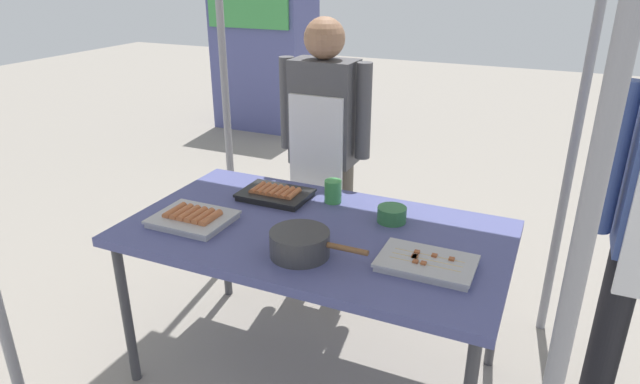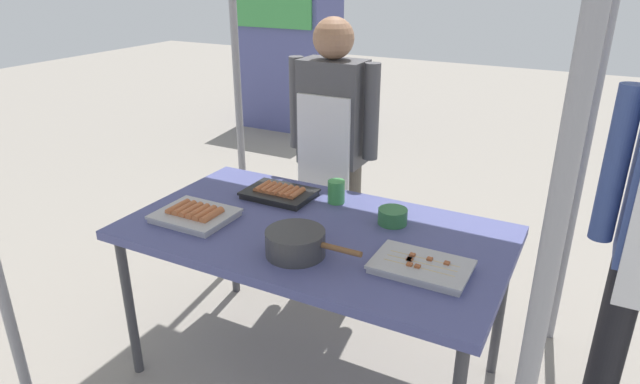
{
  "view_description": "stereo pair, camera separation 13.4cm",
  "coord_description": "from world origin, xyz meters",
  "px_view_note": "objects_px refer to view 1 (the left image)",
  "views": [
    {
      "loc": [
        0.87,
        -1.88,
        1.78
      ],
      "look_at": [
        0.0,
        0.05,
        0.9
      ],
      "focal_mm": 30.73,
      "sensor_mm": 36.0,
      "label": 1
    },
    {
      "loc": [
        0.99,
        -1.82,
        1.78
      ],
      "look_at": [
        0.0,
        0.05,
        0.9
      ],
      "focal_mm": 30.73,
      "sensor_mm": 36.0,
      "label": 2
    }
  ],
  "objects_px": {
    "tray_grilled_sausages": "(275,194)",
    "tray_meat_skewers": "(426,263)",
    "cooking_wok": "(300,243)",
    "stall_table": "(315,240)",
    "vendor_woman": "(324,139)",
    "neighbor_stall_left": "(265,54)",
    "condiment_bowl": "(392,214)",
    "tray_pork_links": "(193,218)",
    "drink_cup_near_edge": "(333,191)"
  },
  "relations": [
    {
      "from": "tray_grilled_sausages",
      "to": "condiment_bowl",
      "type": "relative_size",
      "value": 2.59
    },
    {
      "from": "tray_meat_skewers",
      "to": "neighbor_stall_left",
      "type": "relative_size",
      "value": 0.21
    },
    {
      "from": "cooking_wok",
      "to": "drink_cup_near_edge",
      "type": "bearing_deg",
      "value": 99.29
    },
    {
      "from": "vendor_woman",
      "to": "neighbor_stall_left",
      "type": "xyz_separation_m",
      "value": [
        -2.03,
        2.94,
        -0.07
      ]
    },
    {
      "from": "tray_grilled_sausages",
      "to": "vendor_woman",
      "type": "xyz_separation_m",
      "value": [
        0.04,
        0.49,
        0.14
      ]
    },
    {
      "from": "stall_table",
      "to": "cooking_wok",
      "type": "height_order",
      "value": "cooking_wok"
    },
    {
      "from": "stall_table",
      "to": "vendor_woman",
      "type": "xyz_separation_m",
      "value": [
        -0.27,
        0.71,
        0.21
      ]
    },
    {
      "from": "tray_grilled_sausages",
      "to": "neighbor_stall_left",
      "type": "bearing_deg",
      "value": 120.24
    },
    {
      "from": "cooking_wok",
      "to": "condiment_bowl",
      "type": "relative_size",
      "value": 3.1
    },
    {
      "from": "cooking_wok",
      "to": "tray_meat_skewers",
      "type": "bearing_deg",
      "value": 13.03
    },
    {
      "from": "condiment_bowl",
      "to": "neighbor_stall_left",
      "type": "xyz_separation_m",
      "value": [
        -2.58,
        3.45,
        0.06
      ]
    },
    {
      "from": "tray_pork_links",
      "to": "neighbor_stall_left",
      "type": "bearing_deg",
      "value": 115.32
    },
    {
      "from": "tray_grilled_sausages",
      "to": "vendor_woman",
      "type": "relative_size",
      "value": 0.21
    },
    {
      "from": "stall_table",
      "to": "tray_meat_skewers",
      "type": "relative_size",
      "value": 4.54
    },
    {
      "from": "tray_grilled_sausages",
      "to": "condiment_bowl",
      "type": "distance_m",
      "value": 0.58
    },
    {
      "from": "tray_meat_skewers",
      "to": "vendor_woman",
      "type": "xyz_separation_m",
      "value": [
        -0.78,
        0.83,
        0.14
      ]
    },
    {
      "from": "tray_meat_skewers",
      "to": "cooking_wok",
      "type": "xyz_separation_m",
      "value": [
        -0.46,
        -0.11,
        0.04
      ]
    },
    {
      "from": "condiment_bowl",
      "to": "vendor_woman",
      "type": "distance_m",
      "value": 0.76
    },
    {
      "from": "tray_meat_skewers",
      "to": "drink_cup_near_edge",
      "type": "distance_m",
      "value": 0.69
    },
    {
      "from": "tray_meat_skewers",
      "to": "condiment_bowl",
      "type": "distance_m",
      "value": 0.4
    },
    {
      "from": "tray_meat_skewers",
      "to": "cooking_wok",
      "type": "relative_size",
      "value": 0.9
    },
    {
      "from": "stall_table",
      "to": "tray_grilled_sausages",
      "type": "xyz_separation_m",
      "value": [
        -0.31,
        0.22,
        0.07
      ]
    },
    {
      "from": "cooking_wok",
      "to": "vendor_woman",
      "type": "xyz_separation_m",
      "value": [
        -0.32,
        0.94,
        0.11
      ]
    },
    {
      "from": "stall_table",
      "to": "tray_meat_skewers",
      "type": "xyz_separation_m",
      "value": [
        0.51,
        -0.12,
        0.07
      ]
    },
    {
      "from": "condiment_bowl",
      "to": "vendor_woman",
      "type": "bearing_deg",
      "value": 137.12
    },
    {
      "from": "tray_grilled_sausages",
      "to": "tray_meat_skewers",
      "type": "bearing_deg",
      "value": -22.66
    },
    {
      "from": "tray_pork_links",
      "to": "vendor_woman",
      "type": "height_order",
      "value": "vendor_woman"
    },
    {
      "from": "cooking_wok",
      "to": "neighbor_stall_left",
      "type": "height_order",
      "value": "neighbor_stall_left"
    },
    {
      "from": "tray_grilled_sausages",
      "to": "drink_cup_near_edge",
      "type": "xyz_separation_m",
      "value": [
        0.27,
        0.07,
        0.03
      ]
    },
    {
      "from": "condiment_bowl",
      "to": "vendor_woman",
      "type": "relative_size",
      "value": 0.08
    },
    {
      "from": "stall_table",
      "to": "tray_grilled_sausages",
      "type": "distance_m",
      "value": 0.39
    },
    {
      "from": "tray_meat_skewers",
      "to": "condiment_bowl",
      "type": "height_order",
      "value": "condiment_bowl"
    },
    {
      "from": "tray_grilled_sausages",
      "to": "condiment_bowl",
      "type": "height_order",
      "value": "condiment_bowl"
    },
    {
      "from": "tray_pork_links",
      "to": "drink_cup_near_edge",
      "type": "bearing_deg",
      "value": 44.37
    },
    {
      "from": "stall_table",
      "to": "cooking_wok",
      "type": "relative_size",
      "value": 4.09
    },
    {
      "from": "cooking_wok",
      "to": "vendor_woman",
      "type": "distance_m",
      "value": 1.0
    },
    {
      "from": "condiment_bowl",
      "to": "neighbor_stall_left",
      "type": "relative_size",
      "value": 0.08
    },
    {
      "from": "neighbor_stall_left",
      "to": "cooking_wok",
      "type": "bearing_deg",
      "value": -58.75
    },
    {
      "from": "neighbor_stall_left",
      "to": "drink_cup_near_edge",
      "type": "bearing_deg",
      "value": -55.96
    },
    {
      "from": "tray_meat_skewers",
      "to": "drink_cup_near_edge",
      "type": "xyz_separation_m",
      "value": [
        -0.55,
        0.41,
        0.04
      ]
    },
    {
      "from": "tray_grilled_sausages",
      "to": "tray_meat_skewers",
      "type": "distance_m",
      "value": 0.89
    },
    {
      "from": "stall_table",
      "to": "condiment_bowl",
      "type": "bearing_deg",
      "value": 36.68
    },
    {
      "from": "stall_table",
      "to": "tray_grilled_sausages",
      "type": "bearing_deg",
      "value": 144.5
    },
    {
      "from": "vendor_woman",
      "to": "neighbor_stall_left",
      "type": "bearing_deg",
      "value": -55.29
    },
    {
      "from": "tray_grilled_sausages",
      "to": "cooking_wok",
      "type": "xyz_separation_m",
      "value": [
        0.35,
        -0.45,
        0.03
      ]
    },
    {
      "from": "tray_grilled_sausages",
      "to": "cooking_wok",
      "type": "relative_size",
      "value": 0.84
    },
    {
      "from": "stall_table",
      "to": "neighbor_stall_left",
      "type": "height_order",
      "value": "neighbor_stall_left"
    },
    {
      "from": "stall_table",
      "to": "cooking_wok",
      "type": "xyz_separation_m",
      "value": [
        0.04,
        -0.23,
        0.11
      ]
    },
    {
      "from": "cooking_wok",
      "to": "neighbor_stall_left",
      "type": "xyz_separation_m",
      "value": [
        -2.35,
        3.88,
        0.04
      ]
    },
    {
      "from": "tray_pork_links",
      "to": "vendor_woman",
      "type": "distance_m",
      "value": 0.91
    }
  ]
}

